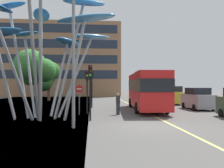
{
  "coord_description": "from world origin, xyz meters",
  "views": [
    {
      "loc": [
        -3.28,
        -14.03,
        2.36
      ],
      "look_at": [
        -1.48,
        7.41,
        2.5
      ],
      "focal_mm": 39.15,
      "sensor_mm": 36.0,
      "label": 1
    }
  ],
  "objects_px": {
    "red_bus": "(146,89)",
    "car_parked_far": "(198,99)",
    "leaf_sculpture": "(47,24)",
    "street_lamp": "(78,31)",
    "car_side_street": "(173,96)",
    "traffic_light_kerb_far": "(87,83)",
    "car_far_side": "(164,95)",
    "pedestrian": "(118,104)",
    "traffic_light_island_mid": "(92,81)",
    "no_entry_sign": "(79,95)",
    "traffic_light_kerb_near": "(90,81)",
    "traffic_light_opposite": "(91,85)"
  },
  "relations": [
    {
      "from": "car_side_street",
      "to": "street_lamp",
      "type": "distance_m",
      "value": 20.25
    },
    {
      "from": "red_bus",
      "to": "car_far_side",
      "type": "height_order",
      "value": "red_bus"
    },
    {
      "from": "traffic_light_opposite",
      "to": "pedestrian",
      "type": "height_order",
      "value": "traffic_light_opposite"
    },
    {
      "from": "traffic_light_opposite",
      "to": "car_side_street",
      "type": "xyz_separation_m",
      "value": [
        10.37,
        0.33,
        -1.35
      ]
    },
    {
      "from": "car_far_side",
      "to": "car_side_street",
      "type": "bearing_deg",
      "value": -94.99
    },
    {
      "from": "red_bus",
      "to": "leaf_sculpture",
      "type": "distance_m",
      "value": 11.06
    },
    {
      "from": "traffic_light_kerb_near",
      "to": "no_entry_sign",
      "type": "height_order",
      "value": "traffic_light_kerb_near"
    },
    {
      "from": "car_side_street",
      "to": "street_lamp",
      "type": "height_order",
      "value": "street_lamp"
    },
    {
      "from": "traffic_light_opposite",
      "to": "car_parked_far",
      "type": "height_order",
      "value": "traffic_light_opposite"
    },
    {
      "from": "red_bus",
      "to": "traffic_light_kerb_near",
      "type": "xyz_separation_m",
      "value": [
        -5.35,
        -6.77,
        0.63
      ]
    },
    {
      "from": "street_lamp",
      "to": "traffic_light_kerb_far",
      "type": "bearing_deg",
      "value": 86.71
    },
    {
      "from": "red_bus",
      "to": "car_far_side",
      "type": "bearing_deg",
      "value": 66.33
    },
    {
      "from": "pedestrian",
      "to": "red_bus",
      "type": "bearing_deg",
      "value": 47.7
    },
    {
      "from": "leaf_sculpture",
      "to": "traffic_light_island_mid",
      "type": "bearing_deg",
      "value": 68.16
    },
    {
      "from": "traffic_light_opposite",
      "to": "street_lamp",
      "type": "height_order",
      "value": "street_lamp"
    },
    {
      "from": "red_bus",
      "to": "car_parked_far",
      "type": "distance_m",
      "value": 5.39
    },
    {
      "from": "traffic_light_kerb_far",
      "to": "car_far_side",
      "type": "distance_m",
      "value": 19.02
    },
    {
      "from": "pedestrian",
      "to": "car_side_street",
      "type": "bearing_deg",
      "value": 52.1
    },
    {
      "from": "traffic_light_kerb_near",
      "to": "pedestrian",
      "type": "relative_size",
      "value": 2.13
    },
    {
      "from": "traffic_light_island_mid",
      "to": "car_far_side",
      "type": "height_order",
      "value": "traffic_light_island_mid"
    },
    {
      "from": "traffic_light_opposite",
      "to": "car_parked_far",
      "type": "bearing_deg",
      "value": -30.66
    },
    {
      "from": "traffic_light_island_mid",
      "to": "car_parked_far",
      "type": "relative_size",
      "value": 0.93
    },
    {
      "from": "traffic_light_kerb_far",
      "to": "car_parked_far",
      "type": "relative_size",
      "value": 0.84
    },
    {
      "from": "traffic_light_kerb_far",
      "to": "traffic_light_opposite",
      "type": "distance_m",
      "value": 9.46
    },
    {
      "from": "traffic_light_kerb_far",
      "to": "traffic_light_opposite",
      "type": "xyz_separation_m",
      "value": [
        0.3,
        9.45,
        -0.17
      ]
    },
    {
      "from": "traffic_light_kerb_near",
      "to": "traffic_light_island_mid",
      "type": "relative_size",
      "value": 0.94
    },
    {
      "from": "car_parked_far",
      "to": "leaf_sculpture",
      "type": "bearing_deg",
      "value": -157.0
    },
    {
      "from": "leaf_sculpture",
      "to": "car_side_street",
      "type": "xyz_separation_m",
      "value": [
        13.48,
        12.44,
        -5.64
      ]
    },
    {
      "from": "pedestrian",
      "to": "no_entry_sign",
      "type": "height_order",
      "value": "no_entry_sign"
    },
    {
      "from": "car_parked_far",
      "to": "street_lamp",
      "type": "relative_size",
      "value": 0.49
    },
    {
      "from": "car_far_side",
      "to": "pedestrian",
      "type": "height_order",
      "value": "car_far_side"
    },
    {
      "from": "leaf_sculpture",
      "to": "car_side_street",
      "type": "height_order",
      "value": "leaf_sculpture"
    },
    {
      "from": "car_side_street",
      "to": "pedestrian",
      "type": "relative_size",
      "value": 2.28
    },
    {
      "from": "traffic_light_island_mid",
      "to": "traffic_light_opposite",
      "type": "distance_m",
      "value": 4.08
    },
    {
      "from": "leaf_sculpture",
      "to": "traffic_light_island_mid",
      "type": "xyz_separation_m",
      "value": [
        3.23,
        8.05,
        -3.87
      ]
    },
    {
      "from": "car_far_side",
      "to": "pedestrian",
      "type": "relative_size",
      "value": 2.57
    },
    {
      "from": "leaf_sculpture",
      "to": "traffic_light_kerb_near",
      "type": "bearing_deg",
      "value": -23.96
    },
    {
      "from": "no_entry_sign",
      "to": "car_parked_far",
      "type": "bearing_deg",
      "value": 17.14
    },
    {
      "from": "traffic_light_island_mid",
      "to": "street_lamp",
      "type": "relative_size",
      "value": 0.45
    },
    {
      "from": "leaf_sculpture",
      "to": "car_parked_far",
      "type": "bearing_deg",
      "value": 23.0
    },
    {
      "from": "traffic_light_kerb_far",
      "to": "street_lamp",
      "type": "distance_m",
      "value": 7.21
    },
    {
      "from": "traffic_light_kerb_far",
      "to": "pedestrian",
      "type": "height_order",
      "value": "traffic_light_kerb_far"
    },
    {
      "from": "red_bus",
      "to": "car_parked_far",
      "type": "bearing_deg",
      "value": 4.66
    },
    {
      "from": "car_side_street",
      "to": "no_entry_sign",
      "type": "height_order",
      "value": "no_entry_sign"
    },
    {
      "from": "leaf_sculpture",
      "to": "street_lamp",
      "type": "xyz_separation_m",
      "value": [
        2.44,
        -3.97,
        -1.3
      ]
    },
    {
      "from": "street_lamp",
      "to": "leaf_sculpture",
      "type": "bearing_deg",
      "value": 121.56
    },
    {
      "from": "traffic_light_opposite",
      "to": "leaf_sculpture",
      "type": "bearing_deg",
      "value": -104.44
    },
    {
      "from": "red_bus",
      "to": "traffic_light_opposite",
      "type": "relative_size",
      "value": 3.29
    },
    {
      "from": "red_bus",
      "to": "no_entry_sign",
      "type": "relative_size",
      "value": 4.58
    },
    {
      "from": "car_side_street",
      "to": "street_lamp",
      "type": "bearing_deg",
      "value": -123.93
    }
  ]
}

